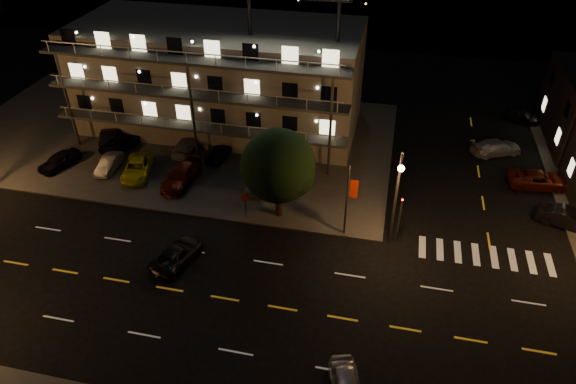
% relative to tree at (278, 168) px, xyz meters
% --- Properties ---
extents(ground, '(140.00, 140.00, 0.00)m').
position_rel_tree_xyz_m(ground, '(0.55, -9.59, -4.67)').
color(ground, black).
rests_on(ground, ground).
extents(curb_nw, '(44.00, 24.00, 0.15)m').
position_rel_tree_xyz_m(curb_nw, '(-13.45, 10.41, -4.60)').
color(curb_nw, '#3C3B39').
rests_on(curb_nw, ground).
extents(motel, '(28.00, 13.80, 18.10)m').
position_rel_tree_xyz_m(motel, '(-9.39, 14.29, 0.67)').
color(motel, gray).
rests_on(motel, ground).
extents(streetlight_nc, '(0.44, 1.92, 8.00)m').
position_rel_tree_xyz_m(streetlight_nc, '(9.05, -1.66, 0.29)').
color(streetlight_nc, '#2D2D30').
rests_on(streetlight_nc, ground).
extents(signal_nw, '(0.20, 0.27, 4.60)m').
position_rel_tree_xyz_m(signal_nw, '(9.55, -1.10, -2.11)').
color(signal_nw, '#2D2D30').
rests_on(signal_nw, ground).
extents(banner_north, '(0.83, 0.16, 6.40)m').
position_rel_tree_xyz_m(banner_north, '(5.64, -1.19, -1.25)').
color(banner_north, '#2D2D30').
rests_on(banner_north, ground).
extents(stop_sign, '(0.91, 0.11, 2.61)m').
position_rel_tree_xyz_m(stop_sign, '(-2.45, -1.02, -2.96)').
color(stop_sign, '#2D2D30').
rests_on(stop_sign, ground).
extents(tree, '(6.05, 5.82, 7.62)m').
position_rel_tree_xyz_m(tree, '(0.00, 0.00, 0.00)').
color(tree, black).
rests_on(tree, curb_nw).
extents(lot_car_0, '(2.97, 4.39, 1.39)m').
position_rel_tree_xyz_m(lot_car_0, '(-21.45, 2.64, -3.83)').
color(lot_car_0, black).
rests_on(lot_car_0, curb_nw).
extents(lot_car_1, '(1.49, 3.85, 1.25)m').
position_rel_tree_xyz_m(lot_car_1, '(-16.71, 3.22, -3.90)').
color(lot_car_1, gray).
rests_on(lot_car_1, curb_nw).
extents(lot_car_2, '(3.35, 5.29, 1.36)m').
position_rel_tree_xyz_m(lot_car_2, '(-13.81, 3.00, -3.84)').
color(lot_car_2, yellow).
rests_on(lot_car_2, curb_nw).
extents(lot_car_3, '(2.71, 5.43, 1.51)m').
position_rel_tree_xyz_m(lot_car_3, '(-9.37, 2.60, -3.77)').
color(lot_car_3, '#57170C').
rests_on(lot_car_3, curb_nw).
extents(lot_car_4, '(2.18, 4.04, 1.31)m').
position_rel_tree_xyz_m(lot_car_4, '(-2.48, 3.42, -3.87)').
color(lot_car_4, gray).
rests_on(lot_car_4, curb_nw).
extents(lot_car_5, '(2.88, 4.65, 1.45)m').
position_rel_tree_xyz_m(lot_car_5, '(-19.05, 7.86, -3.80)').
color(lot_car_5, black).
rests_on(lot_car_5, curb_nw).
extents(lot_car_6, '(3.04, 4.89, 1.26)m').
position_rel_tree_xyz_m(lot_car_6, '(-17.50, 7.00, -3.89)').
color(lot_car_6, black).
rests_on(lot_car_6, curb_nw).
extents(lot_car_7, '(2.17, 4.77, 1.35)m').
position_rel_tree_xyz_m(lot_car_7, '(-10.90, 7.87, -3.85)').
color(lot_car_7, gray).
rests_on(lot_car_7, curb_nw).
extents(lot_car_8, '(2.10, 4.03, 1.31)m').
position_rel_tree_xyz_m(lot_car_8, '(-7.49, 7.34, -3.87)').
color(lot_car_8, black).
rests_on(lot_car_8, curb_nw).
extents(lot_car_9, '(2.47, 4.25, 1.32)m').
position_rel_tree_xyz_m(lot_car_9, '(-2.67, 6.43, -3.86)').
color(lot_car_9, '#57170C').
rests_on(lot_car_9, curb_nw).
extents(side_car_0, '(4.80, 3.05, 1.49)m').
position_rel_tree_xyz_m(side_car_0, '(22.61, 3.61, -3.93)').
color(side_car_0, black).
rests_on(side_car_0, ground).
extents(side_car_1, '(5.49, 2.98, 1.46)m').
position_rel_tree_xyz_m(side_car_1, '(21.39, 9.01, -3.94)').
color(side_car_1, '#57170C').
rests_on(side_car_1, ground).
extents(side_car_2, '(5.32, 3.88, 1.43)m').
position_rel_tree_xyz_m(side_car_2, '(18.34, 14.05, -3.96)').
color(side_car_2, gray).
rests_on(side_car_2, ground).
extents(side_car_3, '(4.15, 3.01, 1.31)m').
position_rel_tree_xyz_m(side_car_3, '(21.79, 21.74, -4.02)').
color(side_car_3, black).
rests_on(side_car_3, ground).
extents(road_car_west, '(3.36, 5.13, 1.31)m').
position_rel_tree_xyz_m(road_car_west, '(-5.96, -6.78, -4.02)').
color(road_car_west, black).
rests_on(road_car_west, ground).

